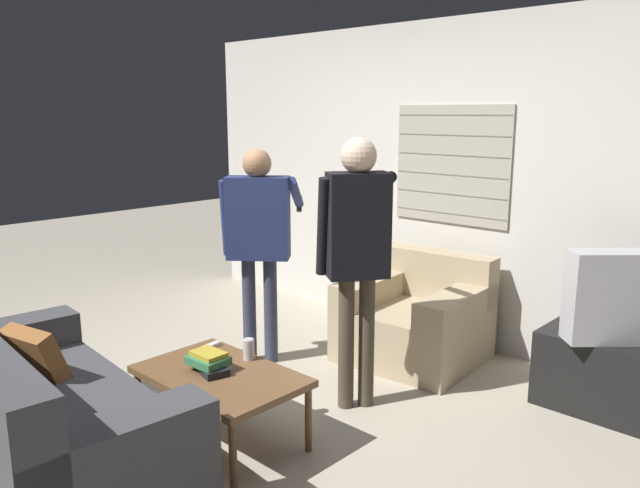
% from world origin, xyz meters
% --- Properties ---
extents(ground_plane, '(16.00, 16.00, 0.00)m').
position_xyz_m(ground_plane, '(0.00, 0.00, 0.00)').
color(ground_plane, '#B2A893').
extents(wall_back, '(5.20, 0.08, 2.55)m').
position_xyz_m(wall_back, '(0.00, 2.03, 1.28)').
color(wall_back, silver).
rests_on(wall_back, ground_plane).
extents(couch_blue, '(1.91, 1.02, 0.83)m').
position_xyz_m(couch_blue, '(-0.22, -1.15, 0.31)').
color(couch_blue, '#424247').
rests_on(couch_blue, ground_plane).
extents(armchair_beige, '(1.02, 0.95, 0.78)m').
position_xyz_m(armchair_beige, '(0.25, 1.49, 0.31)').
color(armchair_beige, tan).
rests_on(armchair_beige, ground_plane).
extents(coffee_table, '(0.94, 0.61, 0.42)m').
position_xyz_m(coffee_table, '(0.16, -0.31, 0.38)').
color(coffee_table, brown).
rests_on(coffee_table, ground_plane).
extents(tv_stand, '(1.03, 0.53, 0.48)m').
position_xyz_m(tv_stand, '(1.74, 1.60, 0.24)').
color(tv_stand, black).
rests_on(tv_stand, ground_plane).
extents(tv, '(0.74, 0.72, 0.56)m').
position_xyz_m(tv, '(1.73, 1.60, 0.76)').
color(tv, '#B2B2B7').
rests_on(tv, tv_stand).
extents(person_left_standing, '(0.53, 0.82, 1.59)m').
position_xyz_m(person_left_standing, '(-0.57, 0.64, 1.01)').
color(person_left_standing, '#33384C').
rests_on(person_left_standing, ground_plane).
extents(person_right_standing, '(0.57, 0.75, 1.70)m').
position_xyz_m(person_right_standing, '(0.42, 0.56, 1.07)').
color(person_right_standing, '#4C4233').
rests_on(person_right_standing, ground_plane).
extents(book_stack, '(0.26, 0.19, 0.11)m').
position_xyz_m(book_stack, '(0.10, -0.34, 0.47)').
color(book_stack, black).
rests_on(book_stack, coffee_table).
extents(soda_can, '(0.07, 0.07, 0.13)m').
position_xyz_m(soda_can, '(0.13, -0.08, 0.48)').
color(soda_can, silver).
rests_on(soda_can, coffee_table).
extents(spare_remote, '(0.06, 0.13, 0.02)m').
position_xyz_m(spare_remote, '(-0.18, -0.12, 0.43)').
color(spare_remote, white).
rests_on(spare_remote, coffee_table).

